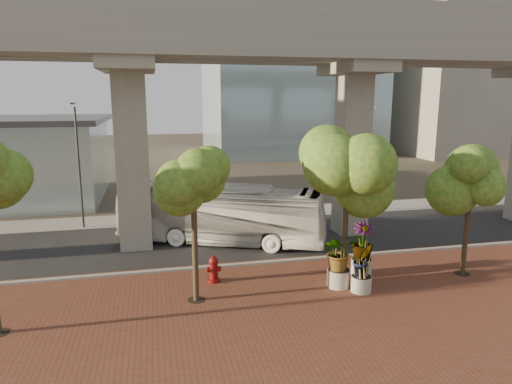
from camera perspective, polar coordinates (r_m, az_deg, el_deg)
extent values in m
plane|color=#3D372C|center=(23.67, 0.04, -7.39)|extent=(160.00, 160.00, 0.00)
cube|color=brown|center=(16.58, 6.42, -16.08)|extent=(70.00, 13.00, 0.06)
cube|color=black|center=(25.52, -0.96, -5.91)|extent=(90.00, 8.00, 0.04)
cube|color=#9B9890|center=(21.82, 1.21, -8.86)|extent=(70.00, 0.25, 0.16)
cube|color=#9B9890|center=(30.72, -3.07, -2.86)|extent=(90.00, 3.00, 0.06)
cube|color=gray|center=(22.93, -0.19, 18.61)|extent=(72.00, 2.40, 1.80)
cube|color=gray|center=(26.05, -1.80, 17.77)|extent=(72.00, 2.40, 1.80)
cube|color=gray|center=(22.09, 0.48, 22.55)|extent=(72.00, 0.12, 1.00)
cube|color=gray|center=(27.30, -2.29, 20.45)|extent=(72.00, 0.12, 1.00)
cube|color=#9B978B|center=(72.16, 24.59, 14.05)|extent=(18.00, 16.00, 24.00)
imported|color=white|center=(24.59, -4.35, -2.91)|extent=(11.23, 7.01, 3.11)
cylinder|color=#680B0C|center=(19.86, -5.28, -10.91)|extent=(0.53, 0.53, 0.12)
cylinder|color=#680B0C|center=(19.70, -5.30, -9.77)|extent=(0.35, 0.35, 0.85)
sphere|color=#680B0C|center=(19.55, -5.32, -8.61)|extent=(0.41, 0.41, 0.41)
cylinder|color=#680B0C|center=(19.49, -5.33, -8.09)|extent=(0.12, 0.12, 0.15)
cylinder|color=#680B0C|center=(19.68, -5.30, -9.57)|extent=(0.59, 0.23, 0.23)
cylinder|color=#A79F96|center=(19.50, 10.26, -10.53)|extent=(0.94, 0.94, 0.73)
imported|color=#285616|center=(19.10, 10.39, -7.34)|extent=(2.08, 2.08, 1.56)
cylinder|color=#9B988C|center=(20.92, 13.04, -9.11)|extent=(0.91, 0.91, 0.70)
imported|color=#285616|center=(20.54, 13.19, -6.03)|extent=(2.21, 2.21, 1.66)
cylinder|color=#ABA59A|center=(19.23, 13.01, -11.12)|extent=(0.82, 0.82, 0.64)
imported|color=#285616|center=(18.87, 13.15, -8.30)|extent=(1.82, 1.82, 1.37)
cylinder|color=#423225|center=(17.59, -7.62, -7.72)|extent=(0.22, 0.22, 3.72)
cylinder|color=black|center=(18.29, -7.46, -13.21)|extent=(0.70, 0.70, 0.01)
cylinder|color=#423225|center=(19.08, 11.00, -6.49)|extent=(0.22, 0.22, 3.59)
cylinder|color=black|center=(19.70, 10.80, -11.44)|extent=(0.70, 0.70, 0.01)
cylinder|color=#423225|center=(22.08, 24.72, -5.32)|extent=(0.22, 0.22, 3.25)
cylinder|color=black|center=(22.58, 24.37, -9.26)|extent=(0.70, 0.70, 0.01)
cylinder|color=#2E2E34|center=(28.87, -21.24, 2.90)|extent=(0.13, 0.13, 7.37)
cube|color=#2E2E34|center=(28.14, -21.93, 10.19)|extent=(0.14, 0.92, 0.14)
cube|color=silver|center=(27.68, -22.06, 9.98)|extent=(0.37, 0.18, 0.11)
cylinder|color=#2C2C31|center=(31.65, 13.30, 3.93)|extent=(0.13, 0.13, 7.19)
cube|color=#2C2C31|center=(30.98, 13.98, 10.42)|extent=(0.13, 0.90, 0.13)
cube|color=silver|center=(30.58, 14.35, 10.22)|extent=(0.36, 0.18, 0.11)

